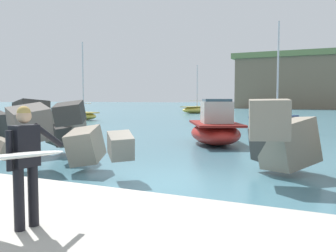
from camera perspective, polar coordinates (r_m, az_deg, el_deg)
The scene contains 8 objects.
ground_plane at distance 9.57m, azimuth -1.79°, elevation -8.57°, with size 400.00×400.00×0.00m, color #42707F.
walkway_path at distance 6.39m, azimuth -19.10°, elevation -14.22°, with size 48.00×4.40×0.24m, color #B2ADA3.
breakwater_jetty at distance 12.08m, azimuth -10.20°, elevation -0.69°, with size 31.02×6.41×2.30m.
surfer_with_board at distance 5.63m, azimuth -21.77°, elevation -4.66°, with size 2.12×1.27×1.78m.
boat_near_centre at distance 38.60m, azimuth -13.11°, elevation 1.67°, with size 4.79×2.84×7.76m.
boat_near_right at distance 54.67m, azimuth 4.22°, elevation 2.56°, with size 3.71×5.27×7.04m.
boat_mid_left at distance 25.13m, azimuth 16.04°, elevation 0.52°, with size 2.86×4.68×7.12m.
boat_mid_centre at distance 17.44m, azimuth 7.29°, elevation -0.53°, with size 4.04×4.96×2.11m.
Camera 1 is at (4.30, -8.28, 2.11)m, focal length 39.69 mm.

